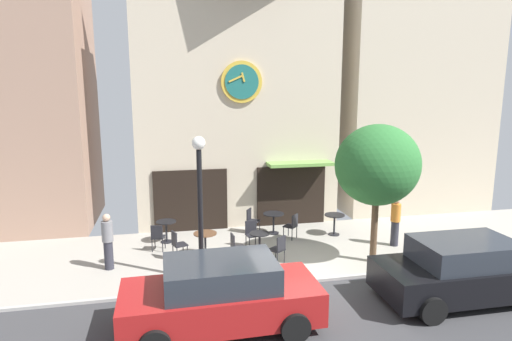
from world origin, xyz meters
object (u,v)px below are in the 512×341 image
Objects in this scene: cafe_table_leftmost at (274,219)px; pedestrian_grey at (108,241)px; cafe_chair_right_end at (292,224)px; pedestrian_orange at (395,221)px; cafe_table_center at (166,228)px; cafe_chair_corner at (236,246)px; cafe_table_near_door at (205,239)px; street_lamp at (200,209)px; cafe_chair_facing_street at (252,232)px; parked_car_red at (221,295)px; cafe_chair_facing_wall at (158,236)px; cafe_chair_by_entrance at (279,248)px; cafe_chair_near_tree at (177,243)px; cafe_table_center_right at (260,241)px; parked_car_black at (464,270)px; cafe_table_center_left at (334,220)px; street_tree at (378,165)px; cafe_chair_left_end at (251,219)px.

pedestrian_grey is (-5.50, -2.10, 0.31)m from cafe_table_leftmost.
pedestrian_orange reaches higher than cafe_chair_right_end.
pedestrian_grey reaches higher than cafe_table_leftmost.
cafe_table_center is 0.45× the size of pedestrian_grey.
cafe_table_near_door is at bearing 141.10° from cafe_chair_corner.
cafe_table_near_door is at bearing -52.03° from cafe_table_center.
street_lamp reaches higher than cafe_table_near_door.
street_lamp is 4.43× the size of cafe_chair_right_end.
parked_car_red is (-1.62, -4.68, 0.23)m from cafe_chair_facing_street.
cafe_table_center is at bearing 165.79° from pedestrian_orange.
cafe_chair_facing_wall is at bearing 174.57° from cafe_chair_facing_street.
pedestrian_grey is (-4.95, 0.71, 0.33)m from cafe_chair_by_entrance.
cafe_chair_near_tree is at bearing 110.43° from street_lamp.
cafe_table_center_right is 0.83m from cafe_chair_facing_street.
cafe_table_center_right is at bearing 34.59° from street_lamp.
street_lamp is 5.31× the size of cafe_table_center.
cafe_chair_by_entrance is 3.77m from parked_car_red.
parked_car_black reaches higher than cafe_table_center.
cafe_table_near_door is 1.64m from cafe_chair_facing_street.
cafe_table_leftmost is 2.20m from cafe_table_center_left.
cafe_table_center is 0.83× the size of cafe_chair_by_entrance.
cafe_table_near_door is 0.18× the size of parked_car_black.
street_tree is 0.97× the size of parked_car_red.
cafe_chair_facing_wall is 1.83m from pedestrian_grey.
cafe_chair_corner is at bearing 145.93° from parked_car_black.
street_lamp is 2.83m from parked_car_red.
cafe_table_leftmost is 0.82m from cafe_chair_left_end.
cafe_chair_left_end is at bearing 69.03° from cafe_chair_corner.
cafe_chair_facing_street is at bearing 133.85° from parked_car_black.
parked_car_black reaches higher than cafe_table_leftmost.
parked_car_red is at bearing -114.41° from cafe_table_leftmost.
parked_car_black is at bearing -55.78° from cafe_chair_left_end.
pedestrian_grey reaches higher than cafe_chair_facing_street.
cafe_chair_facing_wall is 0.54× the size of pedestrian_orange.
cafe_table_center is 1.65m from cafe_chair_near_tree.
cafe_chair_corner is 3.66m from parked_car_red.
street_lamp is 3.13m from pedestrian_grey.
cafe_table_center_right is 0.86× the size of cafe_chair_right_end.
cafe_chair_corner is 0.21× the size of parked_car_black.
cafe_chair_facing_street is at bearing -161.38° from cafe_chair_right_end.
cafe_table_center_right is at bearing -115.28° from cafe_table_leftmost.
cafe_chair_left_end is (-3.11, 3.43, -2.46)m from street_tree.
cafe_chair_near_tree reaches higher than cafe_table_leftmost.
cafe_chair_right_end is (1.28, -0.96, 0.00)m from cafe_chair_left_end.
parked_car_red is 6.06m from parked_car_black.
street_lamp reaches higher than cafe_chair_right_end.
parked_car_black is (4.16, -6.11, 0.23)m from cafe_chair_left_end.
cafe_chair_corner is at bearing -126.93° from cafe_table_leftmost.
street_tree is 5.55× the size of cafe_table_leftmost.
cafe_chair_facing_street is 0.54× the size of pedestrian_orange.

